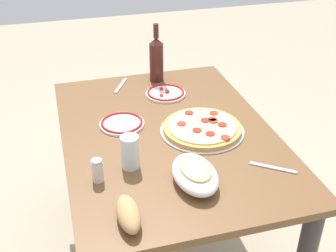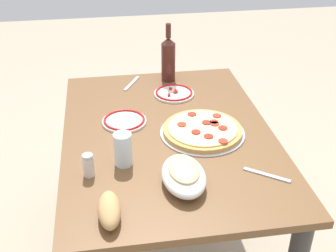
% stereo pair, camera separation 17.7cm
% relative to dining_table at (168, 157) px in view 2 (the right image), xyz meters
% --- Properties ---
extents(dining_table, '(1.19, 0.85, 0.71)m').
position_rel_dining_table_xyz_m(dining_table, '(0.00, 0.00, 0.00)').
color(dining_table, brown).
rests_on(dining_table, ground).
extents(pepperoni_pizza, '(0.35, 0.35, 0.03)m').
position_rel_dining_table_xyz_m(pepperoni_pizza, '(-0.03, -0.14, 0.14)').
color(pepperoni_pizza, '#B7B7BC').
rests_on(pepperoni_pizza, dining_table).
extents(baked_pasta_dish, '(0.24, 0.15, 0.08)m').
position_rel_dining_table_xyz_m(baked_pasta_dish, '(-0.34, -0.00, 0.17)').
color(baked_pasta_dish, white).
rests_on(baked_pasta_dish, dining_table).
extents(wine_bottle, '(0.07, 0.07, 0.29)m').
position_rel_dining_table_xyz_m(wine_bottle, '(0.50, -0.08, 0.24)').
color(wine_bottle, '#471E19').
rests_on(wine_bottle, dining_table).
extents(water_glass, '(0.07, 0.07, 0.13)m').
position_rel_dining_table_xyz_m(water_glass, '(-0.19, 0.19, 0.19)').
color(water_glass, silver).
rests_on(water_glass, dining_table).
extents(side_plate_near, '(0.19, 0.19, 0.02)m').
position_rel_dining_table_xyz_m(side_plate_near, '(0.11, 0.17, 0.13)').
color(side_plate_near, white).
rests_on(side_plate_near, dining_table).
extents(side_plate_far, '(0.19, 0.19, 0.02)m').
position_rel_dining_table_xyz_m(side_plate_far, '(0.33, -0.08, 0.13)').
color(side_plate_far, white).
rests_on(side_plate_far, dining_table).
extents(bread_loaf, '(0.17, 0.07, 0.06)m').
position_rel_dining_table_xyz_m(bread_loaf, '(-0.47, 0.26, 0.16)').
color(bread_loaf, tan).
rests_on(bread_loaf, dining_table).
extents(spice_shaker, '(0.04, 0.04, 0.09)m').
position_rel_dining_table_xyz_m(spice_shaker, '(-0.24, 0.32, 0.17)').
color(spice_shaker, silver).
rests_on(spice_shaker, dining_table).
extents(fork_left, '(0.16, 0.09, 0.00)m').
position_rel_dining_table_xyz_m(fork_left, '(0.48, 0.11, 0.13)').
color(fork_left, '#B7B7BC').
rests_on(fork_left, dining_table).
extents(fork_right, '(0.11, 0.15, 0.00)m').
position_rel_dining_table_xyz_m(fork_right, '(-0.34, -0.30, 0.13)').
color(fork_right, '#B7B7BC').
rests_on(fork_right, dining_table).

